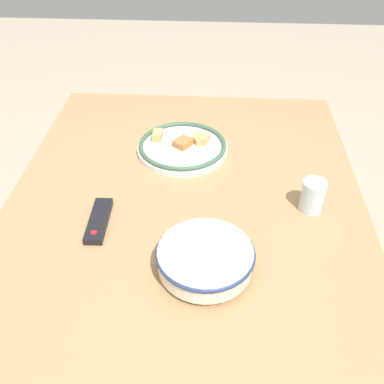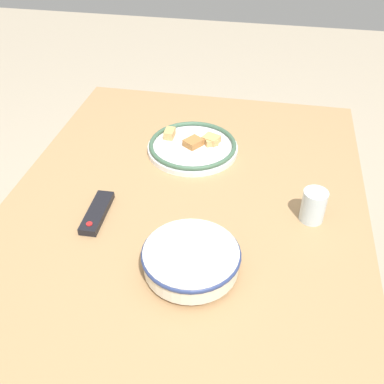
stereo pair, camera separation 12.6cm
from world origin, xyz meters
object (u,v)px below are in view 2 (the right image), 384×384
at_px(tv_remote, 97,213).
at_px(noodle_bowl, 191,259).
at_px(food_plate, 193,146).
at_px(drinking_glass, 313,206).

bearing_deg(tv_remote, noodle_bowl, 151.52).
distance_m(noodle_bowl, food_plate, 0.53).
height_order(food_plate, drinking_glass, drinking_glass).
height_order(tv_remote, drinking_glass, drinking_glass).
bearing_deg(noodle_bowl, drinking_glass, -49.48).
bearing_deg(tv_remote, food_plate, -119.82).
bearing_deg(noodle_bowl, food_plate, 10.33).
distance_m(food_plate, tv_remote, 0.42).
xyz_separation_m(food_plate, tv_remote, (-0.37, 0.20, -0.01)).
distance_m(noodle_bowl, drinking_glass, 0.38).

